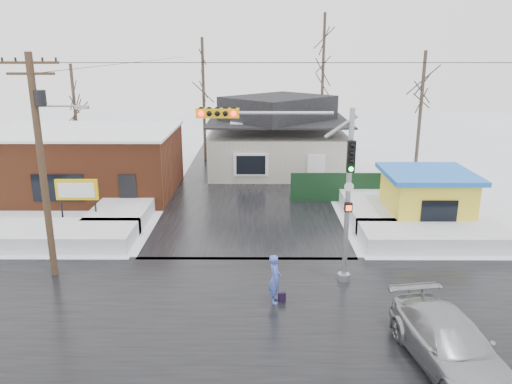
{
  "coord_description": "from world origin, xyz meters",
  "views": [
    {
      "loc": [
        0.52,
        -15.56,
        9.1
      ],
      "look_at": [
        0.41,
        5.61,
        3.0
      ],
      "focal_mm": 35.0,
      "sensor_mm": 36.0,
      "label": 1
    }
  ],
  "objects_px": {
    "pedestrian": "(275,279)",
    "car": "(450,344)",
    "utility_pole": "(42,155)",
    "kiosk": "(426,197)",
    "marquee_sign": "(77,191)",
    "traffic_signal": "(308,173)"
  },
  "relations": [
    {
      "from": "pedestrian",
      "to": "car",
      "type": "distance_m",
      "value": 6.36
    },
    {
      "from": "utility_pole",
      "to": "pedestrian",
      "type": "relative_size",
      "value": 4.81
    },
    {
      "from": "kiosk",
      "to": "utility_pole",
      "type": "bearing_deg",
      "value": -159.56
    },
    {
      "from": "utility_pole",
      "to": "marquee_sign",
      "type": "height_order",
      "value": "utility_pole"
    },
    {
      "from": "utility_pole",
      "to": "marquee_sign",
      "type": "bearing_deg",
      "value": 100.13
    },
    {
      "from": "utility_pole",
      "to": "car",
      "type": "bearing_deg",
      "value": -23.84
    },
    {
      "from": "traffic_signal",
      "to": "utility_pole",
      "type": "height_order",
      "value": "utility_pole"
    },
    {
      "from": "utility_pole",
      "to": "car",
      "type": "relative_size",
      "value": 1.74
    },
    {
      "from": "car",
      "to": "pedestrian",
      "type": "bearing_deg",
      "value": 133.23
    },
    {
      "from": "utility_pole",
      "to": "kiosk",
      "type": "xyz_separation_m",
      "value": [
        17.43,
        6.49,
        -3.65
      ]
    },
    {
      "from": "kiosk",
      "to": "pedestrian",
      "type": "distance_m",
      "value": 12.17
    },
    {
      "from": "marquee_sign",
      "to": "car",
      "type": "bearing_deg",
      "value": -38.87
    },
    {
      "from": "traffic_signal",
      "to": "marquee_sign",
      "type": "xyz_separation_m",
      "value": [
        -11.43,
        6.53,
        -2.62
      ]
    },
    {
      "from": "marquee_sign",
      "to": "pedestrian",
      "type": "relative_size",
      "value": 1.36
    },
    {
      "from": "utility_pole",
      "to": "kiosk",
      "type": "bearing_deg",
      "value": 20.44
    },
    {
      "from": "traffic_signal",
      "to": "car",
      "type": "height_order",
      "value": "traffic_signal"
    },
    {
      "from": "utility_pole",
      "to": "kiosk",
      "type": "relative_size",
      "value": 1.96
    },
    {
      "from": "marquee_sign",
      "to": "car",
      "type": "xyz_separation_m",
      "value": [
        15.16,
        -12.22,
        -1.17
      ]
    },
    {
      "from": "traffic_signal",
      "to": "utility_pole",
      "type": "distance_m",
      "value": 10.39
    },
    {
      "from": "marquee_sign",
      "to": "kiosk",
      "type": "xyz_separation_m",
      "value": [
        18.5,
        0.5,
        -0.46
      ]
    },
    {
      "from": "traffic_signal",
      "to": "kiosk",
      "type": "height_order",
      "value": "traffic_signal"
    },
    {
      "from": "kiosk",
      "to": "marquee_sign",
      "type": "bearing_deg",
      "value": -178.45
    }
  ]
}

